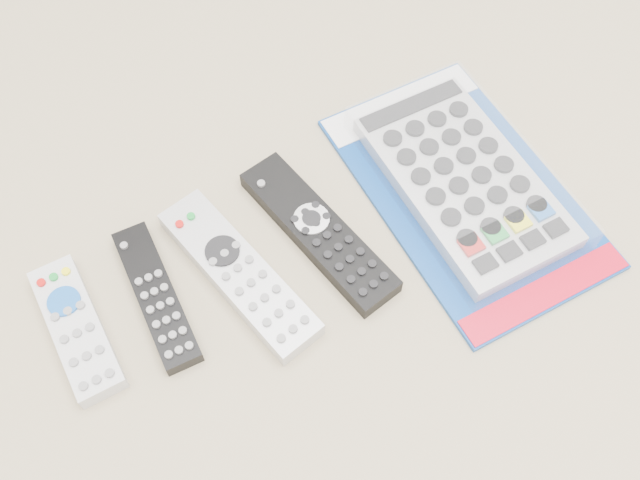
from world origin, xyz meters
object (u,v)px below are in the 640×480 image
remote_small_grey (77,329)px  jumbo_remote_packaged (465,179)px  remote_large_black (319,232)px  remote_silver_dvd (239,273)px  remote_slim_black (157,296)px

remote_small_grey → jumbo_remote_packaged: (0.44, -0.06, 0.01)m
remote_large_black → jumbo_remote_packaged: size_ratio=0.64×
remote_large_black → remote_silver_dvd: bearing=172.3°
remote_slim_black → jumbo_remote_packaged: (0.35, -0.05, 0.01)m
remote_small_grey → jumbo_remote_packaged: bearing=-5.8°
remote_silver_dvd → remote_small_grey: bearing=160.7°
remote_slim_black → remote_large_black: remote_large_black is taller
remote_small_grey → jumbo_remote_packaged: 0.44m
remote_silver_dvd → jumbo_remote_packaged: jumbo_remote_packaged is taller
remote_large_black → jumbo_remote_packaged: bearing=-18.0°
remote_small_grey → remote_large_black: (0.26, -0.03, -0.00)m
remote_small_grey → remote_large_black: bearing=-4.3°
remote_large_black → jumbo_remote_packaged: (0.17, -0.03, 0.01)m
remote_slim_black → remote_small_grey: bearing=179.8°
remote_small_grey → remote_silver_dvd: 0.17m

